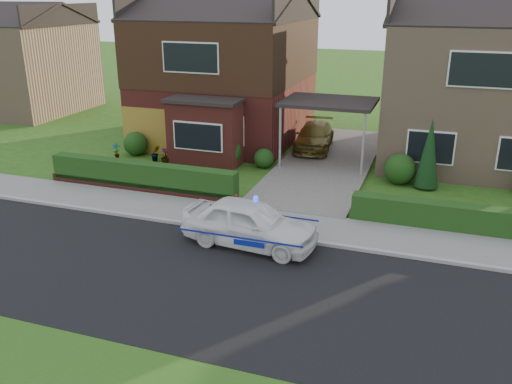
% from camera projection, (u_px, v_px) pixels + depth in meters
% --- Properties ---
extents(ground, '(120.00, 120.00, 0.00)m').
position_uv_depth(ground, '(235.00, 287.00, 13.72)').
color(ground, '#294F15').
rests_on(ground, ground).
extents(road, '(60.00, 6.00, 0.02)m').
position_uv_depth(road, '(235.00, 287.00, 13.72)').
color(road, black).
rests_on(road, ground).
extents(kerb, '(60.00, 0.16, 0.12)m').
position_uv_depth(kerb, '(271.00, 236.00, 16.40)').
color(kerb, '#9E9993').
rests_on(kerb, ground).
extents(sidewalk, '(60.00, 2.00, 0.10)m').
position_uv_depth(sidewalk, '(281.00, 223.00, 17.34)').
color(sidewalk, slate).
rests_on(sidewalk, ground).
extents(driveway, '(3.80, 12.00, 0.12)m').
position_uv_depth(driveway, '(326.00, 163.00, 23.45)').
color(driveway, '#666059').
rests_on(driveway, ground).
extents(house_left, '(7.50, 9.53, 7.25)m').
position_uv_depth(house_left, '(226.00, 61.00, 26.47)').
color(house_left, maroon).
rests_on(house_left, ground).
extents(house_right, '(7.50, 8.06, 7.25)m').
position_uv_depth(house_right, '(479.00, 75.00, 23.07)').
color(house_right, tan).
rests_on(house_right, ground).
extents(carport_link, '(3.80, 3.00, 2.77)m').
position_uv_depth(carport_link, '(329.00, 103.00, 22.50)').
color(carport_link, black).
rests_on(carport_link, ground).
extents(garage_door, '(2.20, 0.10, 2.10)m').
position_uv_depth(garage_door, '(145.00, 131.00, 24.70)').
color(garage_door, olive).
rests_on(garage_door, ground).
extents(dwarf_wall, '(7.70, 0.25, 0.36)m').
position_uv_depth(dwarf_wall, '(141.00, 187.00, 20.12)').
color(dwarf_wall, maroon).
rests_on(dwarf_wall, ground).
extents(hedge_left, '(7.50, 0.55, 0.90)m').
position_uv_depth(hedge_left, '(143.00, 191.00, 20.32)').
color(hedge_left, black).
rests_on(hedge_left, ground).
extents(hedge_right, '(7.50, 0.55, 0.80)m').
position_uv_depth(hedge_right, '(473.00, 234.00, 16.69)').
color(hedge_right, black).
rests_on(hedge_right, ground).
extents(shrub_left_far, '(1.08, 1.08, 1.08)m').
position_uv_depth(shrub_left_far, '(136.00, 144.00, 24.54)').
color(shrub_left_far, black).
rests_on(shrub_left_far, ground).
extents(shrub_left_mid, '(1.32, 1.32, 1.32)m').
position_uv_depth(shrub_left_mid, '(226.00, 151.00, 22.95)').
color(shrub_left_mid, black).
rests_on(shrub_left_mid, ground).
extents(shrub_left_near, '(0.84, 0.84, 0.84)m').
position_uv_depth(shrub_left_near, '(264.00, 158.00, 22.81)').
color(shrub_left_near, black).
rests_on(shrub_left_near, ground).
extents(shrub_right_near, '(1.20, 1.20, 1.20)m').
position_uv_depth(shrub_right_near, '(400.00, 169.00, 20.86)').
color(shrub_right_near, black).
rests_on(shrub_right_near, ground).
extents(conifer_a, '(0.90, 0.90, 2.60)m').
position_uv_depth(conifer_a, '(429.00, 155.00, 20.14)').
color(conifer_a, black).
rests_on(conifer_a, ground).
extents(neighbour_left, '(6.50, 7.00, 5.20)m').
position_uv_depth(neighbour_left, '(24.00, 68.00, 33.10)').
color(neighbour_left, tan).
rests_on(neighbour_left, ground).
extents(police_car, '(3.69, 4.14, 1.53)m').
position_uv_depth(police_car, '(250.00, 224.00, 15.75)').
color(police_car, white).
rests_on(police_car, ground).
extents(driveway_car, '(2.00, 4.05, 1.13)m').
position_uv_depth(driveway_car, '(314.00, 136.00, 25.18)').
color(driveway_car, brown).
rests_on(driveway_car, driveway).
extents(potted_plant_a, '(0.43, 0.36, 0.71)m').
position_uv_depth(potted_plant_a, '(116.00, 151.00, 24.03)').
color(potted_plant_a, gray).
rests_on(potted_plant_a, ground).
extents(potted_plant_b, '(0.50, 0.50, 0.71)m').
position_uv_depth(potted_plant_b, '(155.00, 154.00, 23.68)').
color(potted_plant_b, gray).
rests_on(potted_plant_b, ground).
extents(potted_plant_c, '(0.47, 0.47, 0.70)m').
position_uv_depth(potted_plant_c, '(165.00, 157.00, 23.25)').
color(potted_plant_c, gray).
rests_on(potted_plant_c, ground).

